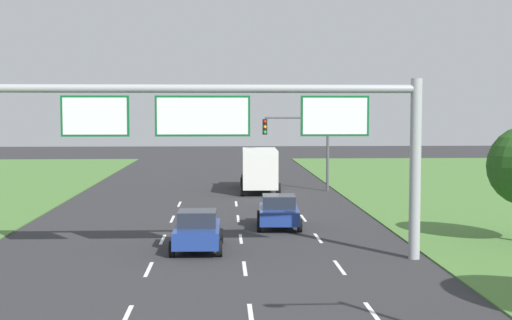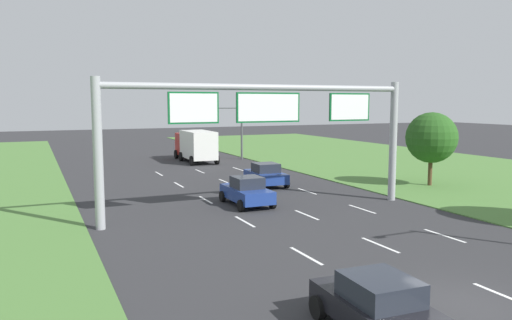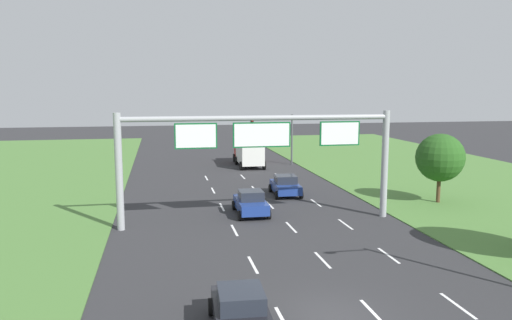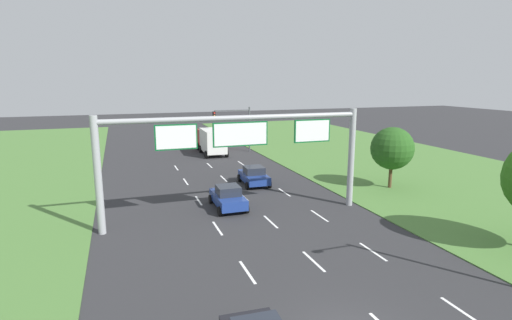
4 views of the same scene
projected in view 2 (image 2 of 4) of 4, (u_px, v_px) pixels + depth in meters
The scene contains 11 objects.
ground_plane at pixel (463, 306), 14.36m from camera, with size 200.00×200.00×0.00m, color #2D2D30.
lane_dashes_inner_left at pixel (306, 256), 19.08m from camera, with size 0.14×50.40×0.01m.
lane_dashes_inner_right at pixel (380, 245), 20.50m from camera, with size 0.14×50.40×0.01m.
lane_dashes_slip at pixel (444, 236), 21.93m from camera, with size 0.14×50.40×0.01m.
car_near_red at pixel (379, 307), 12.46m from camera, with size 2.26×4.04×1.54m.
car_lead_silver at pixel (266, 175), 34.86m from camera, with size 2.32×4.01×1.60m.
car_mid_lane at pixel (247, 191), 28.32m from camera, with size 2.13×4.01×1.65m.
box_truck at pixel (196, 145), 48.89m from camera, with size 2.81×7.45×3.06m.
sign_gantry at pixel (268, 119), 25.97m from camera, with size 17.24×0.44×7.00m.
traffic_light_mast at pixel (224, 122), 49.79m from camera, with size 4.76×0.49×5.60m.
roadside_tree_mid at pixel (431, 138), 34.46m from camera, with size 3.51×3.51×5.15m.
Camera 2 is at (-11.11, -10.10, 5.86)m, focal length 35.00 mm.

